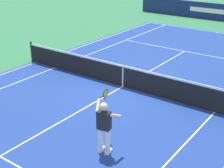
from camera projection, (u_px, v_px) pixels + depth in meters
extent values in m
plane|color=#2D7247|center=(123.00, 86.00, 14.45)|extent=(60.00, 60.00, 0.00)
cube|color=navy|center=(123.00, 86.00, 14.45)|extent=(24.20, 11.40, 0.00)
cube|color=white|center=(218.00, 32.00, 23.33)|extent=(0.05, 11.00, 0.01)
cube|color=white|center=(36.00, 62.00, 17.43)|extent=(23.80, 0.05, 0.01)
cube|color=white|center=(55.00, 68.00, 16.67)|extent=(23.80, 0.05, 0.01)
cube|color=white|center=(215.00, 112.00, 12.23)|extent=(23.80, 0.05, 0.01)
cube|color=white|center=(0.00, 156.00, 9.68)|extent=(0.05, 8.22, 0.01)
cube|color=white|center=(185.00, 51.00, 19.23)|extent=(0.05, 8.22, 0.01)
cube|color=white|center=(123.00, 86.00, 14.45)|extent=(12.80, 0.05, 0.01)
cube|color=white|center=(217.00, 33.00, 23.22)|extent=(0.30, 0.05, 0.01)
cylinder|color=#2D2D33|center=(32.00, 51.00, 17.38)|extent=(0.10, 0.10, 1.08)
cube|color=black|center=(123.00, 77.00, 14.28)|extent=(0.02, 11.60, 0.88)
cube|color=white|center=(123.00, 66.00, 14.08)|extent=(0.04, 11.60, 0.06)
cube|color=white|center=(123.00, 77.00, 14.28)|extent=(0.04, 0.06, 0.88)
cube|color=white|center=(217.00, 11.00, 26.75)|extent=(0.01, 4.69, 0.36)
cylinder|color=white|center=(108.00, 141.00, 9.63)|extent=(0.15, 0.15, 0.74)
cube|color=white|center=(109.00, 151.00, 9.83)|extent=(0.29, 0.16, 0.09)
cylinder|color=white|center=(101.00, 139.00, 9.72)|extent=(0.15, 0.15, 0.74)
cube|color=white|center=(102.00, 149.00, 9.93)|extent=(0.29, 0.16, 0.09)
cube|color=black|center=(104.00, 120.00, 9.42)|extent=(0.30, 0.42, 0.56)
sphere|color=beige|center=(104.00, 107.00, 9.25)|extent=(0.23, 0.23, 0.23)
cylinder|color=beige|center=(116.00, 116.00, 9.40)|extent=(0.42, 0.15, 0.26)
cylinder|color=beige|center=(98.00, 105.00, 9.55)|extent=(0.41, 0.28, 0.30)
cylinder|color=#232326|center=(101.00, 97.00, 9.79)|extent=(0.28, 0.08, 0.04)
torus|color=#232326|center=(106.00, 94.00, 10.03)|extent=(0.31, 0.08, 0.31)
cylinder|color=#C6D84C|center=(106.00, 94.00, 10.03)|extent=(0.27, 0.05, 0.27)
sphere|color=#CCE01E|center=(92.00, 60.00, 17.68)|extent=(0.07, 0.07, 0.07)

